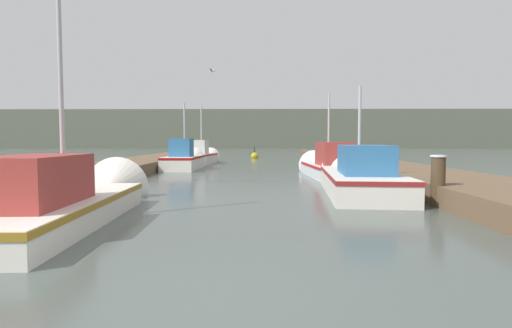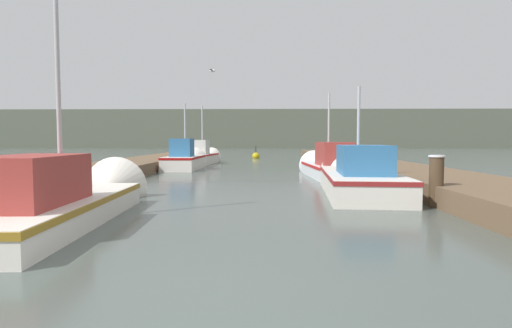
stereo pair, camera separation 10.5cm
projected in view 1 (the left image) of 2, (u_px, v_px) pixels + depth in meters
name	position (u px, v px, depth m)	size (l,w,h in m)	color
ground_plane	(202.00, 314.00, 3.31)	(200.00, 200.00, 0.00)	#47514C
dock_left	(135.00, 165.00, 19.35)	(2.88, 40.00, 0.46)	brown
dock_right	(369.00, 165.00, 19.19)	(2.88, 40.00, 0.46)	brown
distant_shore_ridge	(259.00, 130.00, 76.84)	(120.00, 16.00, 6.78)	#565B4C
fishing_boat_0	(72.00, 198.00, 7.40)	(1.93, 5.90, 4.71)	silver
fishing_boat_1	(357.00, 176.00, 11.36)	(2.25, 6.03, 3.45)	silver
fishing_boat_2	(327.00, 166.00, 15.95)	(1.79, 5.94, 3.72)	silver
fishing_boat_3	(186.00, 160.00, 20.05)	(1.54, 4.67, 3.63)	silver
fishing_boat_4	(202.00, 156.00, 24.48)	(1.74, 4.70, 3.87)	silver
mooring_piling_0	(361.00, 165.00, 14.76)	(0.35, 0.35, 1.04)	#473523
mooring_piling_1	(438.00, 181.00, 8.58)	(0.34, 0.34, 1.12)	#473523
channel_buoy	(255.00, 156.00, 31.57)	(0.58, 0.58, 1.08)	gold
seagull_1	(212.00, 71.00, 18.37)	(0.31, 0.56, 0.12)	white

